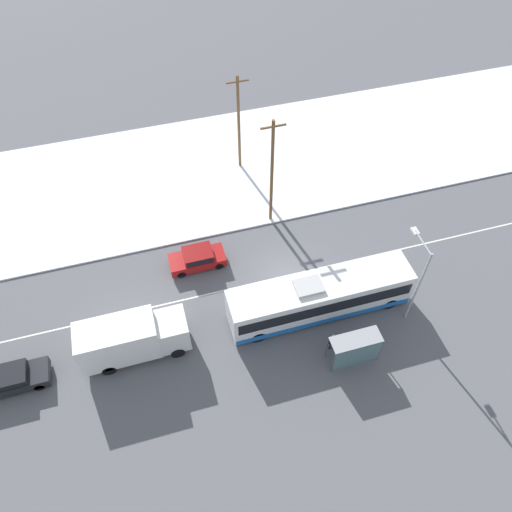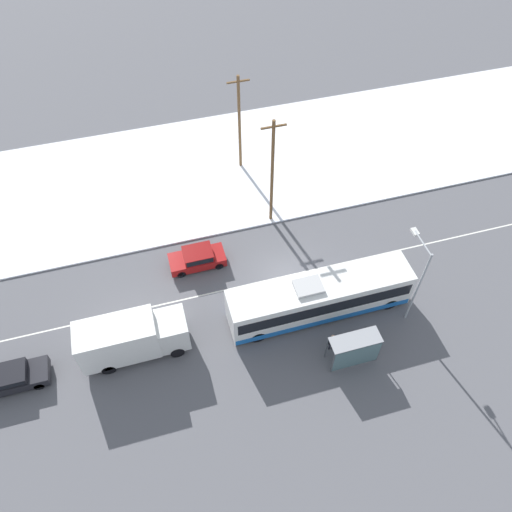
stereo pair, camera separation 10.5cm
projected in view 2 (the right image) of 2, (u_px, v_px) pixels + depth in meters
The scene contains 12 objects.
ground_plane at pixel (285, 276), 36.30m from camera, with size 120.00×120.00×0.00m, color #56565B.
snow_lot at pixel (241, 164), 44.02m from camera, with size 80.00×15.06×0.12m.
lane_marking_center at pixel (285, 276), 36.30m from camera, with size 60.00×0.12×0.00m.
city_bus at pixel (320, 297), 33.20m from camera, with size 12.38×2.57×3.30m.
box_truck at pixel (131, 338), 31.05m from camera, with size 6.77×2.30×3.28m.
sedan_car at pixel (198, 257), 36.39m from camera, with size 4.08×1.80×1.46m.
parked_car_near_truck at pixel (10, 377), 30.49m from camera, with size 4.47×1.80×1.37m.
pedestrian_at_stop at pixel (332, 341), 31.82m from camera, with size 0.58×0.26×1.61m.
bus_shelter at pixel (356, 349), 30.67m from camera, with size 3.18×1.20×2.40m.
streetlamp at pixel (418, 274), 31.04m from camera, with size 0.36×2.40×6.79m.
utility_pole_roadside at pixel (272, 173), 36.09m from camera, with size 1.80×0.24×9.42m.
utility_pole_snowlot at pixel (239, 123), 40.41m from camera, with size 1.80×0.24×8.78m.
Camera 2 is at (-7.98, -20.35, 29.11)m, focal length 35.00 mm.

